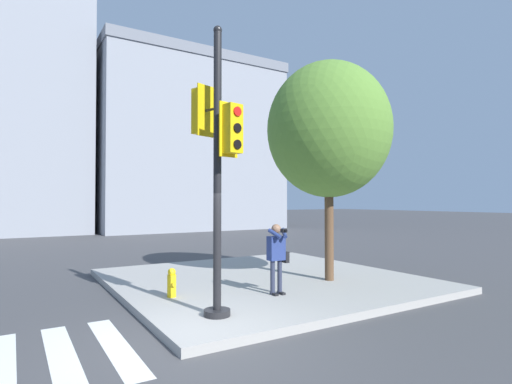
# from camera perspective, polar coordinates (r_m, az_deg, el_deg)

# --- Properties ---
(ground_plane) EXTENTS (160.00, 160.00, 0.00)m
(ground_plane) POSITION_cam_1_polar(r_m,az_deg,el_deg) (7.10, -8.15, -20.61)
(ground_plane) COLOR #424244
(sidewalk_corner) EXTENTS (8.00, 8.00, 0.17)m
(sidewalk_corner) POSITION_cam_1_polar(r_m,az_deg,el_deg) (11.67, 1.09, -12.49)
(sidewalk_corner) COLOR #9E9B96
(sidewalk_corner) RESTS_ON ground_plane
(traffic_signal_pole) EXTENTS (0.60, 1.24, 5.57)m
(traffic_signal_pole) POSITION_cam_1_polar(r_m,az_deg,el_deg) (7.70, -5.62, 5.01)
(traffic_signal_pole) COLOR black
(traffic_signal_pole) RESTS_ON sidewalk_corner
(person_photographer) EXTENTS (0.58, 0.54, 1.64)m
(person_photographer) POSITION_cam_1_polar(r_m,az_deg,el_deg) (9.47, 3.02, -8.58)
(person_photographer) COLOR black
(person_photographer) RESTS_ON sidewalk_corner
(street_tree) EXTENTS (3.43, 3.43, 6.05)m
(street_tree) POSITION_cam_1_polar(r_m,az_deg,el_deg) (11.40, 10.35, 8.70)
(street_tree) COLOR brown
(street_tree) RESTS_ON sidewalk_corner
(fire_hydrant) EXTENTS (0.20, 0.26, 0.65)m
(fire_hydrant) POSITION_cam_1_polar(r_m,az_deg,el_deg) (9.49, -11.95, -12.57)
(fire_hydrant) COLOR yellow
(fire_hydrant) RESTS_ON sidewalk_corner
(building_right) EXTENTS (15.15, 11.40, 14.34)m
(building_right) POSITION_cam_1_polar(r_m,az_deg,el_deg) (36.24, -10.59, 6.40)
(building_right) COLOR gray
(building_right) RESTS_ON ground_plane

